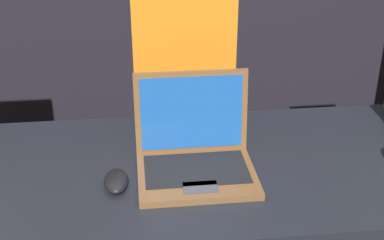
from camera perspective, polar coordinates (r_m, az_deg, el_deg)
The scene contains 3 objects.
laptop_middle at distance 1.52m, azimuth 0.29°, elevation -3.26°, with size 0.33×0.28×0.27m.
mouse_middle at distance 1.48m, azimuth -8.10°, elevation -6.47°, with size 0.07×0.12×0.04m.
promo_stand_middle at distance 1.68m, azimuth -0.75°, elevation 5.75°, with size 0.32×0.07×0.46m.
Camera 1 is at (-0.15, -0.98, 1.81)m, focal length 50.00 mm.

